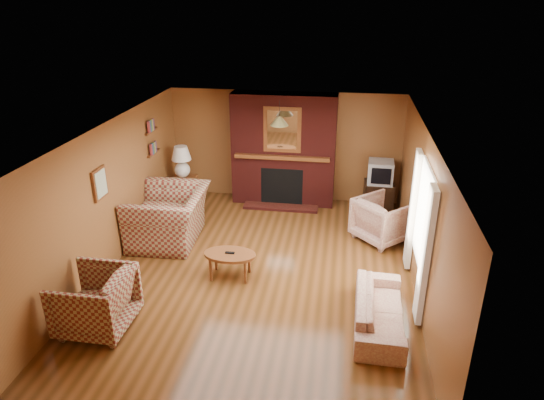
% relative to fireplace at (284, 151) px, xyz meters
% --- Properties ---
extents(floor, '(6.50, 6.50, 0.00)m').
position_rel_fireplace_xyz_m(floor, '(0.00, -2.98, -1.18)').
color(floor, '#4C2C10').
rests_on(floor, ground).
extents(ceiling, '(6.50, 6.50, 0.00)m').
position_rel_fireplace_xyz_m(ceiling, '(0.00, -2.98, 1.22)').
color(ceiling, silver).
rests_on(ceiling, wall_back).
extents(wall_back, '(6.50, 0.00, 6.50)m').
position_rel_fireplace_xyz_m(wall_back, '(0.00, 0.27, 0.02)').
color(wall_back, brown).
rests_on(wall_back, floor).
extents(wall_front, '(6.50, 0.00, 6.50)m').
position_rel_fireplace_xyz_m(wall_front, '(0.00, -6.23, 0.02)').
color(wall_front, brown).
rests_on(wall_front, floor).
extents(wall_left, '(0.00, 6.50, 6.50)m').
position_rel_fireplace_xyz_m(wall_left, '(-2.50, -2.98, 0.02)').
color(wall_left, brown).
rests_on(wall_left, floor).
extents(wall_right, '(0.00, 6.50, 6.50)m').
position_rel_fireplace_xyz_m(wall_right, '(2.50, -2.98, 0.02)').
color(wall_right, brown).
rests_on(wall_right, floor).
extents(fireplace, '(2.20, 0.82, 2.40)m').
position_rel_fireplace_xyz_m(fireplace, '(0.00, 0.00, 0.00)').
color(fireplace, '#4C1310').
rests_on(fireplace, floor).
extents(window_right, '(0.10, 1.85, 2.00)m').
position_rel_fireplace_xyz_m(window_right, '(2.45, -3.18, -0.06)').
color(window_right, beige).
rests_on(window_right, wall_right).
extents(bookshelf, '(0.09, 0.55, 0.71)m').
position_rel_fireplace_xyz_m(bookshelf, '(-2.44, -1.08, 0.48)').
color(bookshelf, brown).
rests_on(bookshelf, wall_left).
extents(botanical_print, '(0.05, 0.40, 0.50)m').
position_rel_fireplace_xyz_m(botanical_print, '(-2.47, -3.28, 0.37)').
color(botanical_print, brown).
rests_on(botanical_print, wall_left).
extents(pendant_light, '(0.36, 0.36, 0.48)m').
position_rel_fireplace_xyz_m(pendant_light, '(0.00, -0.68, 0.82)').
color(pendant_light, black).
rests_on(pendant_light, ceiling).
extents(plaid_loveseat, '(1.39, 1.57, 0.98)m').
position_rel_fireplace_xyz_m(plaid_loveseat, '(-1.85, -2.13, -0.69)').
color(plaid_loveseat, maroon).
rests_on(plaid_loveseat, floor).
extents(plaid_armchair, '(0.96, 0.93, 0.87)m').
position_rel_fireplace_xyz_m(plaid_armchair, '(-1.95, -4.77, -0.75)').
color(plaid_armchair, maroon).
rests_on(plaid_armchair, floor).
extents(floral_sofa, '(0.70, 1.70, 0.49)m').
position_rel_fireplace_xyz_m(floral_sofa, '(1.90, -4.11, -0.94)').
color(floral_sofa, beige).
rests_on(floral_sofa, floor).
extents(floral_armchair, '(1.26, 1.26, 0.82)m').
position_rel_fireplace_xyz_m(floral_armchair, '(2.07, -1.50, -0.77)').
color(floral_armchair, beige).
rests_on(floral_armchair, floor).
extents(coffee_table, '(0.85, 0.53, 0.45)m').
position_rel_fireplace_xyz_m(coffee_table, '(-0.44, -3.20, -0.81)').
color(coffee_table, brown).
rests_on(coffee_table, floor).
extents(side_table, '(0.54, 0.54, 0.65)m').
position_rel_fireplace_xyz_m(side_table, '(-2.10, -0.53, -0.85)').
color(side_table, brown).
rests_on(side_table, floor).
extents(table_lamp, '(0.42, 0.42, 0.69)m').
position_rel_fireplace_xyz_m(table_lamp, '(-2.10, -0.53, -0.15)').
color(table_lamp, white).
rests_on(table_lamp, side_table).
extents(tv_stand, '(0.62, 0.57, 0.64)m').
position_rel_fireplace_xyz_m(tv_stand, '(2.05, -0.18, -0.86)').
color(tv_stand, black).
rests_on(tv_stand, floor).
extents(crt_tv, '(0.53, 0.53, 0.47)m').
position_rel_fireplace_xyz_m(crt_tv, '(2.05, -0.19, -0.30)').
color(crt_tv, '#A6A8AE').
rests_on(crt_tv, tv_stand).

